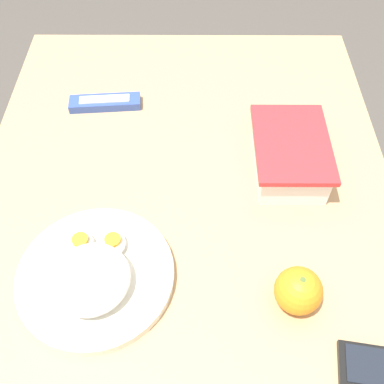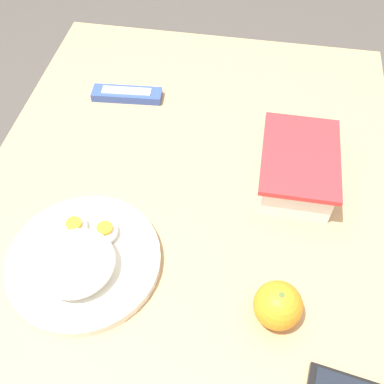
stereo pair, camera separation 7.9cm
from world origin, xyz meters
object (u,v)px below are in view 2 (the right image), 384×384
object	(u,v)px
food_container	(297,168)
rice_plate	(82,260)
candy_bar	(127,94)
orange_fruit	(278,305)

from	to	relation	value
food_container	rice_plate	size ratio (longest dim) A/B	0.78
rice_plate	food_container	bearing A→B (deg)	125.92
food_container	candy_bar	distance (m)	0.41
rice_plate	orange_fruit	bearing A→B (deg)	84.05
food_container	orange_fruit	world-z (taller)	same
candy_bar	orange_fruit	bearing A→B (deg)	37.82
food_container	rice_plate	xyz separation A→B (m)	(0.24, -0.33, -0.01)
candy_bar	rice_plate	bearing A→B (deg)	4.91
food_container	rice_plate	world-z (taller)	food_container
rice_plate	candy_bar	xyz separation A→B (m)	(-0.41, -0.04, -0.01)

